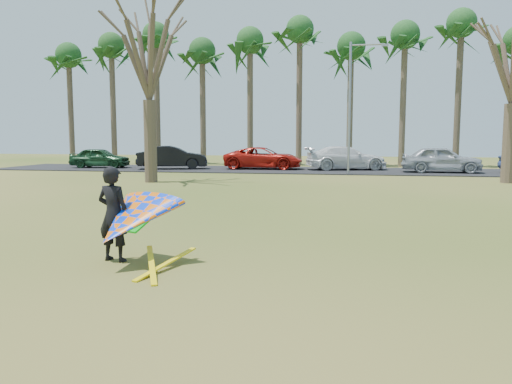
% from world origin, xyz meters
% --- Properties ---
extents(ground, '(100.00, 100.00, 0.00)m').
position_xyz_m(ground, '(0.00, 0.00, 0.00)').
color(ground, '#274B10').
rests_on(ground, ground).
extents(parking_strip, '(46.00, 7.00, 0.06)m').
position_xyz_m(parking_strip, '(0.00, 25.00, 0.03)').
color(parking_strip, black).
rests_on(parking_strip, ground).
extents(palm_0, '(4.84, 4.84, 10.84)m').
position_xyz_m(palm_0, '(-22.00, 31.00, 9.17)').
color(palm_0, '#46372A').
rests_on(palm_0, ground).
extents(palm_1, '(4.84, 4.84, 11.54)m').
position_xyz_m(palm_1, '(-18.00, 31.00, 9.85)').
color(palm_1, '#49392B').
rests_on(palm_1, ground).
extents(palm_2, '(4.84, 4.84, 12.24)m').
position_xyz_m(palm_2, '(-14.00, 31.00, 10.52)').
color(palm_2, '#4C3F2D').
rests_on(palm_2, ground).
extents(palm_3, '(4.84, 4.84, 10.84)m').
position_xyz_m(palm_3, '(-10.00, 31.00, 9.17)').
color(palm_3, '#453829').
rests_on(palm_3, ground).
extents(palm_4, '(4.84, 4.84, 11.54)m').
position_xyz_m(palm_4, '(-6.00, 31.00, 9.85)').
color(palm_4, brown).
rests_on(palm_4, ground).
extents(palm_5, '(4.84, 4.84, 12.24)m').
position_xyz_m(palm_5, '(-2.00, 31.00, 10.52)').
color(palm_5, '#4D3D2E').
rests_on(palm_5, ground).
extents(palm_6, '(4.84, 4.84, 10.84)m').
position_xyz_m(palm_6, '(2.00, 31.00, 9.17)').
color(palm_6, '#493C2B').
rests_on(palm_6, ground).
extents(palm_7, '(4.84, 4.84, 11.54)m').
position_xyz_m(palm_7, '(6.00, 31.00, 9.85)').
color(palm_7, brown).
rests_on(palm_7, ground).
extents(palm_8, '(4.84, 4.84, 12.24)m').
position_xyz_m(palm_8, '(10.00, 31.00, 10.52)').
color(palm_8, '#443729').
rests_on(palm_8, ground).
extents(bare_tree_left, '(6.60, 6.60, 9.70)m').
position_xyz_m(bare_tree_left, '(-8.00, 15.00, 6.92)').
color(bare_tree_left, '#47372A').
rests_on(bare_tree_left, ground).
extents(streetlight, '(2.28, 0.18, 8.00)m').
position_xyz_m(streetlight, '(2.16, 22.00, 4.46)').
color(streetlight, gray).
rests_on(streetlight, ground).
extents(car_0, '(4.41, 2.10, 1.45)m').
position_xyz_m(car_0, '(-15.95, 24.56, 0.79)').
color(car_0, '#183C20').
rests_on(car_0, parking_strip).
extents(car_1, '(5.20, 3.06, 1.62)m').
position_xyz_m(car_1, '(-10.23, 24.21, 0.87)').
color(car_1, black).
rests_on(car_1, parking_strip).
extents(car_2, '(5.54, 2.62, 1.53)m').
position_xyz_m(car_2, '(-3.93, 25.43, 0.82)').
color(car_2, '#AE160D').
rests_on(car_2, parking_strip).
extents(car_3, '(5.92, 3.58, 1.60)m').
position_xyz_m(car_3, '(1.83, 25.69, 0.86)').
color(car_3, white).
rests_on(car_3, parking_strip).
extents(car_4, '(4.95, 2.06, 1.68)m').
position_xyz_m(car_4, '(7.85, 24.25, 0.90)').
color(car_4, '#9CA2AA').
rests_on(car_4, parking_strip).
extents(kite_flyer, '(2.13, 2.39, 2.02)m').
position_xyz_m(kite_flyer, '(-1.89, -0.77, 0.86)').
color(kite_flyer, black).
rests_on(kite_flyer, ground).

